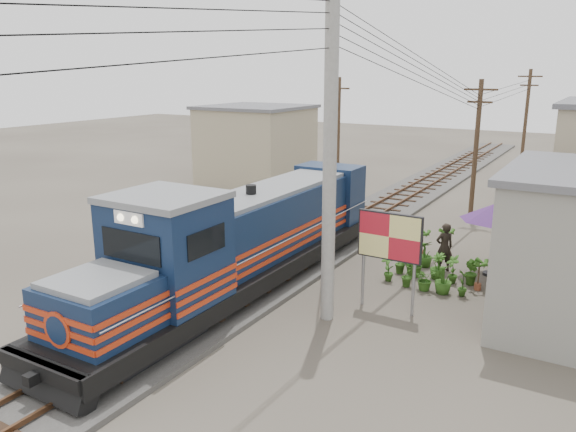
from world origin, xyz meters
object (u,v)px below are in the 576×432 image
Objects in this scene: billboard at (389,239)px; market_umbrella at (495,212)px; locomotive at (242,243)px; vendor at (444,247)px.

market_umbrella is at bearing 67.33° from billboard.
locomotive is at bearing -167.18° from billboard.
billboard is at bearing 42.16° from vendor.
billboard is 1.69× the size of vendor.
billboard reaches higher than market_umbrella.
market_umbrella is 1.46× the size of vendor.
locomotive reaches higher than vendor.
locomotive is 5.84× the size of market_umbrella.
vendor is (-1.63, -0.46, -1.48)m from market_umbrella.
billboard is at bearing -113.99° from market_umbrella.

